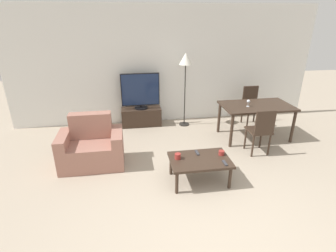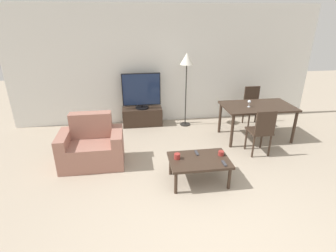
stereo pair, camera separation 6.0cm
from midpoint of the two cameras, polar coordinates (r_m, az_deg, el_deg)
ground_plane at (r=3.47m, az=10.11°, el=-22.42°), size 18.00×18.00×0.00m
wall_back at (r=6.29m, az=0.11°, el=12.96°), size 7.21×0.06×2.70m
armchair at (r=4.78m, az=-15.86°, el=-4.49°), size 1.08×0.68×0.89m
tv_stand at (r=6.29m, az=-5.32°, el=2.07°), size 0.93×0.38×0.42m
tv at (r=6.09m, az=-5.53°, el=7.56°), size 0.88×0.31×0.83m
coffee_table at (r=4.13m, az=7.21°, el=-7.74°), size 0.93×0.62×0.40m
dining_table at (r=5.78m, az=19.16°, el=3.50°), size 1.44×0.85×0.73m
dining_chair_near at (r=5.11m, az=20.01°, el=-0.77°), size 0.40×0.40×0.91m
dining_chair_far at (r=6.54m, az=18.20°, el=4.63°), size 0.40×0.40×0.91m
floor_lamp at (r=5.95m, az=4.39°, el=13.30°), size 0.29×0.29×1.70m
remote_primary at (r=4.26m, az=6.66°, el=-5.84°), size 0.04×0.15×0.02m
remote_secondary at (r=4.05m, az=12.56°, el=-7.94°), size 0.04×0.15×0.02m
cup_white_near at (r=4.26m, az=11.88°, el=-5.81°), size 0.09×0.09×0.07m
cup_colored_far at (r=4.07m, az=2.42°, el=-6.60°), size 0.09×0.09×0.09m
wine_glass_left at (r=5.56m, az=17.58°, el=4.98°), size 0.07×0.07×0.15m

